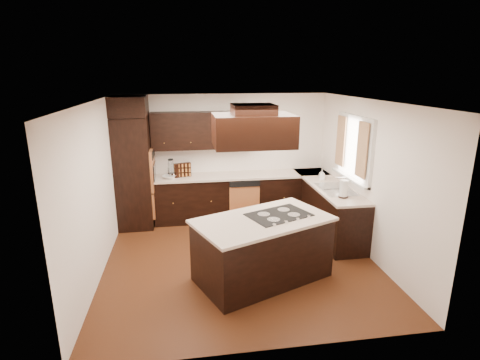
# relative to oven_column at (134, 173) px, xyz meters

# --- Properties ---
(floor) EXTENTS (4.20, 4.20, 0.02)m
(floor) POSITION_rel_oven_column_xyz_m (1.78, -1.71, -1.07)
(floor) COLOR brown
(floor) RESTS_ON ground
(ceiling) EXTENTS (4.20, 4.20, 0.02)m
(ceiling) POSITION_rel_oven_column_xyz_m (1.78, -1.71, 1.45)
(ceiling) COLOR silver
(ceiling) RESTS_ON ground
(wall_back) EXTENTS (4.20, 0.02, 2.50)m
(wall_back) POSITION_rel_oven_column_xyz_m (1.78, 0.40, 0.19)
(wall_back) COLOR white
(wall_back) RESTS_ON ground
(wall_front) EXTENTS (4.20, 0.02, 2.50)m
(wall_front) POSITION_rel_oven_column_xyz_m (1.78, -3.81, 0.19)
(wall_front) COLOR white
(wall_front) RESTS_ON ground
(wall_left) EXTENTS (0.02, 4.20, 2.50)m
(wall_left) POSITION_rel_oven_column_xyz_m (-0.33, -1.71, 0.19)
(wall_left) COLOR white
(wall_left) RESTS_ON ground
(wall_right) EXTENTS (0.02, 4.20, 2.50)m
(wall_right) POSITION_rel_oven_column_xyz_m (3.88, -1.71, 0.19)
(wall_right) COLOR white
(wall_right) RESTS_ON ground
(oven_column) EXTENTS (0.65, 0.75, 2.12)m
(oven_column) POSITION_rel_oven_column_xyz_m (0.00, 0.00, 0.00)
(oven_column) COLOR black
(oven_column) RESTS_ON floor
(wall_oven_face) EXTENTS (0.05, 0.62, 0.78)m
(wall_oven_face) POSITION_rel_oven_column_xyz_m (0.35, 0.00, 0.06)
(wall_oven_face) COLOR #BE6A39
(wall_oven_face) RESTS_ON oven_column
(base_cabinets_back) EXTENTS (2.93, 0.60, 0.88)m
(base_cabinets_back) POSITION_rel_oven_column_xyz_m (1.81, 0.09, -0.62)
(base_cabinets_back) COLOR black
(base_cabinets_back) RESTS_ON floor
(base_cabinets_right) EXTENTS (0.60, 2.40, 0.88)m
(base_cabinets_right) POSITION_rel_oven_column_xyz_m (3.58, -0.80, -0.62)
(base_cabinets_right) COLOR black
(base_cabinets_right) RESTS_ON floor
(countertop_back) EXTENTS (2.93, 0.63, 0.04)m
(countertop_back) POSITION_rel_oven_column_xyz_m (1.81, 0.08, -0.16)
(countertop_back) COLOR beige
(countertop_back) RESTS_ON base_cabinets_back
(countertop_right) EXTENTS (0.63, 2.40, 0.04)m
(countertop_right) POSITION_rel_oven_column_xyz_m (3.56, -0.80, -0.16)
(countertop_right) COLOR beige
(countertop_right) RESTS_ON base_cabinets_right
(upper_cabinets) EXTENTS (2.00, 0.34, 0.72)m
(upper_cabinets) POSITION_rel_oven_column_xyz_m (1.34, 0.23, 0.75)
(upper_cabinets) COLOR black
(upper_cabinets) RESTS_ON wall_back
(dishwasher_front) EXTENTS (0.60, 0.05, 0.72)m
(dishwasher_front) POSITION_rel_oven_column_xyz_m (2.10, -0.20, -0.66)
(dishwasher_front) COLOR #BE6A39
(dishwasher_front) RESTS_ON floor
(window_frame) EXTENTS (0.06, 1.32, 1.12)m
(window_frame) POSITION_rel_oven_column_xyz_m (3.85, -1.16, 0.59)
(window_frame) COLOR silver
(window_frame) RESTS_ON wall_right
(window_pane) EXTENTS (0.00, 1.20, 1.00)m
(window_pane) POSITION_rel_oven_column_xyz_m (3.87, -1.16, 0.59)
(window_pane) COLOR white
(window_pane) RESTS_ON wall_right
(curtain_left) EXTENTS (0.02, 0.34, 0.90)m
(curtain_left) POSITION_rel_oven_column_xyz_m (3.79, -1.57, 0.64)
(curtain_left) COLOR beige
(curtain_left) RESTS_ON wall_right
(curtain_right) EXTENTS (0.02, 0.34, 0.90)m
(curtain_right) POSITION_rel_oven_column_xyz_m (3.79, -0.74, 0.64)
(curtain_right) COLOR beige
(curtain_right) RESTS_ON wall_right
(sink_rim) EXTENTS (0.52, 0.84, 0.01)m
(sink_rim) POSITION_rel_oven_column_xyz_m (3.58, -1.16, -0.14)
(sink_rim) COLOR silver
(sink_rim) RESTS_ON countertop_right
(island) EXTENTS (2.06, 1.62, 0.88)m
(island) POSITION_rel_oven_column_xyz_m (2.02, -2.32, -0.62)
(island) COLOR black
(island) RESTS_ON floor
(island_top) EXTENTS (2.15, 1.71, 0.04)m
(island_top) POSITION_rel_oven_column_xyz_m (2.02, -2.32, -0.16)
(island_top) COLOR beige
(island_top) RESTS_ON island
(cooktop) EXTENTS (1.02, 0.86, 0.01)m
(cooktop) POSITION_rel_oven_column_xyz_m (2.27, -2.22, -0.13)
(cooktop) COLOR black
(cooktop) RESTS_ON island_top
(range_hood) EXTENTS (1.05, 0.72, 0.42)m
(range_hood) POSITION_rel_oven_column_xyz_m (1.88, -2.25, 1.10)
(range_hood) COLOR black
(range_hood) RESTS_ON ceiling
(hood_duct) EXTENTS (0.55, 0.50, 0.13)m
(hood_duct) POSITION_rel_oven_column_xyz_m (1.88, -2.25, 1.38)
(hood_duct) COLOR black
(hood_duct) RESTS_ON ceiling
(blender_base) EXTENTS (0.15, 0.15, 0.10)m
(blender_base) POSITION_rel_oven_column_xyz_m (0.70, 0.02, -0.09)
(blender_base) COLOR silver
(blender_base) RESTS_ON countertop_back
(blender_pitcher) EXTENTS (0.13, 0.13, 0.26)m
(blender_pitcher) POSITION_rel_oven_column_xyz_m (0.70, 0.02, 0.09)
(blender_pitcher) COLOR silver
(blender_pitcher) RESTS_ON blender_base
(spice_rack) EXTENTS (0.34, 0.20, 0.27)m
(spice_rack) POSITION_rel_oven_column_xyz_m (0.92, 0.10, -0.00)
(spice_rack) COLOR black
(spice_rack) RESTS_ON countertop_back
(mixing_bowl) EXTENTS (0.33, 0.33, 0.06)m
(mixing_bowl) POSITION_rel_oven_column_xyz_m (0.66, 0.02, -0.11)
(mixing_bowl) COLOR silver
(mixing_bowl) RESTS_ON countertop_back
(soap_bottle) EXTENTS (0.11, 0.11, 0.20)m
(soap_bottle) POSITION_rel_oven_column_xyz_m (3.55, -0.53, -0.04)
(soap_bottle) COLOR silver
(soap_bottle) RESTS_ON countertop_right
(paper_towel) EXTENTS (0.14, 0.14, 0.30)m
(paper_towel) POSITION_rel_oven_column_xyz_m (3.52, -1.60, 0.01)
(paper_towel) COLOR silver
(paper_towel) RESTS_ON countertop_right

